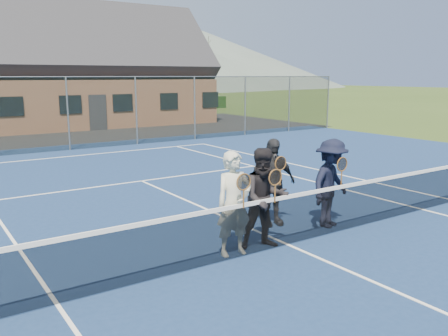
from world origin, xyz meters
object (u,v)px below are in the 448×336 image
Objects in this scene: clubhouse at (81,60)px; player_b at (265,198)px; tennis_net at (289,218)px; player_c at (271,182)px; player_d at (331,183)px; player_a at (234,204)px.

clubhouse reaches higher than player_b.
player_b is (-0.42, 0.17, 0.38)m from tennis_net.
player_b is at bearing -100.51° from clubhouse.
clubhouse reaches higher than tennis_net.
player_b and player_c have the same top height.
player_d is (-2.56, -23.63, -3.07)m from clubhouse.
clubhouse is 8.67× the size of player_b.
player_b is at bearing 158.20° from tennis_net.
tennis_net is at bearing -9.59° from player_a.
player_a is at bearing -149.56° from player_c.
player_b is 1.00× the size of player_d.
player_d is at bearing 4.14° from player_a.
player_c is (1.59, 0.94, -0.00)m from player_a.
tennis_net is 6.49× the size of player_d.
clubhouse is at bearing 83.82° from player_d.
player_b is at bearing -173.98° from player_d.
player_b reaches higher than tennis_net.
tennis_net is 0.75× the size of clubhouse.
clubhouse is at bearing 80.54° from tennis_net.
clubhouse is 24.43m from player_b.
tennis_net is 0.59m from player_b.
clubhouse reaches higher than player_c.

